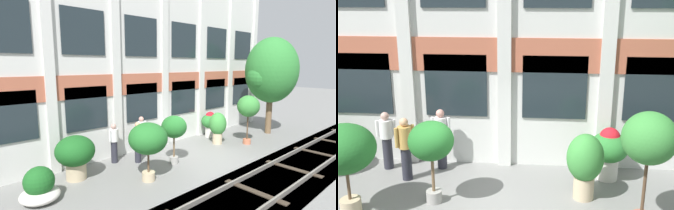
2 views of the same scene
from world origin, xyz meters
TOP-DOWN VIEW (x-y plane):
  - apartment_facade at (0.00, 3.04)m, footprint 16.29×0.64m
  - potted_plant_low_pan at (-1.43, 0.55)m, footprint 1.02×1.02m
  - potted_plant_tall_urn at (3.12, 0.06)m, footprint 1.09×1.09m
  - potted_plant_fluted_column at (2.02, 1.06)m, footprint 0.86×0.86m
  - potted_plant_terracotta_small at (-3.15, -0.02)m, footprint 1.33×1.33m
  - potted_plant_glazed_jar at (2.74, 2.12)m, footprint 0.97×0.97m
  - resident_by_doorway at (-3.16, 2.24)m, footprint 0.51×0.34m
  - resident_watching_tracks at (-1.69, 2.39)m, footprint 0.53×0.34m
  - resident_near_plants at (-2.43, 1.63)m, footprint 0.41×0.39m

SIDE VIEW (x-z plane):
  - potted_plant_glazed_jar at x=2.74m, z-range 0.13..1.53m
  - resident_by_doorway at x=-3.16m, z-range 0.06..1.67m
  - resident_near_plants at x=-2.43m, z-range 0.06..1.73m
  - resident_watching_tracks at x=-1.69m, z-range 0.06..1.75m
  - potted_plant_fluted_column at x=2.02m, z-range 0.13..1.72m
  - potted_plant_terracotta_small at x=-3.15m, z-range 0.43..2.46m
  - potted_plant_low_pan at x=-1.43m, z-range 0.48..2.43m
  - potted_plant_tall_urn at x=3.12m, z-range 0.64..3.09m
  - apartment_facade at x=0.00m, z-range -0.02..8.23m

